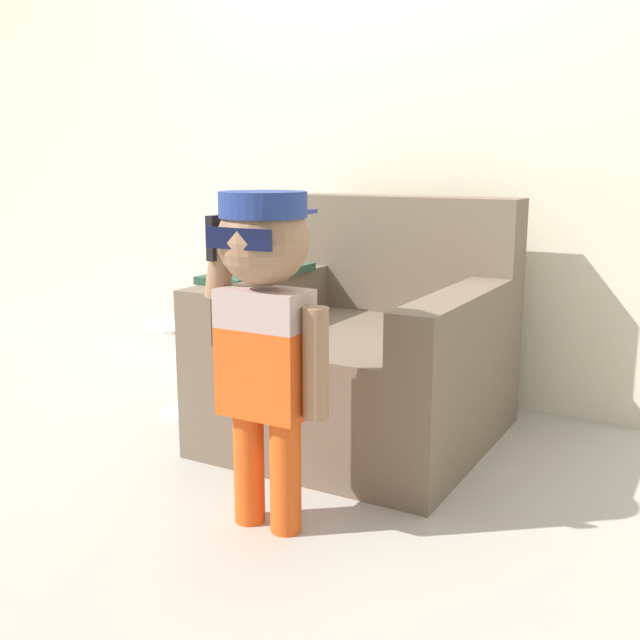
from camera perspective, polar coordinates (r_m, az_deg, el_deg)
ground_plane at (r=3.17m, az=0.26°, el=-8.12°), size 10.00×10.00×0.00m
wall_back at (r=3.57m, az=5.61°, el=15.31°), size 10.00×0.05×2.60m
armchair at (r=3.00m, az=3.53°, el=-2.77°), size 1.01×1.03×0.95m
person_child at (r=2.15m, az=-4.20°, el=0.79°), size 0.41×0.31×1.01m
side_table at (r=3.28m, az=-10.15°, el=-2.93°), size 0.36×0.36×0.42m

